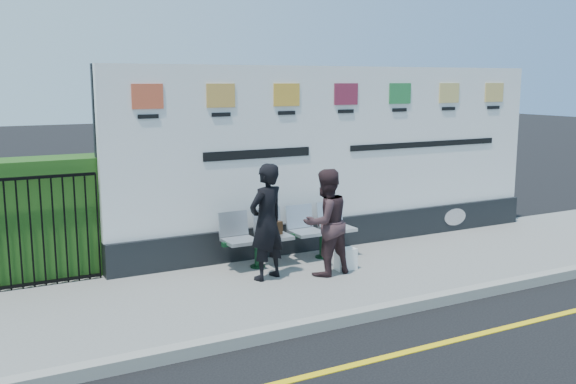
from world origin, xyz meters
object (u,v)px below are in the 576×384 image
object	(u,v)px
billboard	(342,169)
bench	(291,247)
woman_left	(266,222)
woman_right	(326,222)

from	to	relation	value
billboard	bench	distance (m)	1.75
woman_left	woman_right	world-z (taller)	woman_left
billboard	woman_right	distance (m)	1.83
woman_left	woman_right	xyz separation A→B (m)	(0.84, -0.21, -0.05)
woman_right	billboard	bearing A→B (deg)	-139.07
bench	woman_left	bearing A→B (deg)	-140.48
billboard	bench	xyz separation A→B (m)	(-1.28, -0.55, -1.07)
woman_right	bench	bearing A→B (deg)	-88.31
bench	woman_left	distance (m)	1.08
bench	woman_right	xyz separation A→B (m)	(0.15, -0.78, 0.54)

